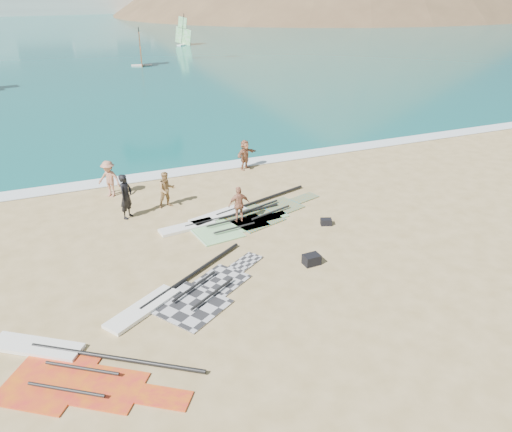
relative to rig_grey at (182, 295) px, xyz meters
name	(u,v)px	position (x,y,z in m)	size (l,w,h in m)	color
ground	(311,293)	(3.83, -1.39, -0.05)	(300.00, 300.00, 0.00)	tan
sea	(58,19)	(3.83, 130.61, -0.05)	(300.00, 240.00, 0.06)	#0D5C5C
surf_line	(197,170)	(3.83, 10.91, -0.05)	(300.00, 1.20, 0.04)	white
headland_main	(350,12)	(88.83, 128.61, -0.05)	(143.00, 143.00, 45.00)	brown
headland_minor	(419,8)	(123.83, 138.61, -0.05)	(70.00, 70.00, 28.00)	brown
rig_grey	(182,295)	(0.00, 0.00, 0.00)	(5.88, 4.34, 0.20)	#2A2A2D
rig_green	(216,226)	(2.57, 4.23, 0.00)	(5.44, 2.36, 0.20)	green
rig_orange	(249,212)	(4.31, 4.97, 0.00)	(6.30, 3.48, 0.20)	orange
rig_red	(67,366)	(-3.58, -1.94, 0.00)	(5.18, 4.73, 0.20)	red
gear_bag_near	(312,260)	(4.70, 0.16, 0.13)	(0.57, 0.42, 0.37)	black
gear_bag_far	(326,222)	(6.75, 2.66, 0.08)	(0.44, 0.31, 0.26)	black
person_wetsuit	(126,196)	(-0.53, 6.53, 0.91)	(0.70, 0.46, 1.91)	black
beachgoer_left	(167,190)	(1.27, 6.95, 0.75)	(0.78, 0.61, 1.60)	#A27B4A
beachgoer_mid	(109,179)	(-0.85, 9.13, 0.80)	(1.10, 0.63, 1.70)	#AF745C
beachgoer_back	(239,205)	(3.60, 4.30, 0.73)	(0.91, 0.38, 1.55)	#AF6F52
beachgoer_right	(245,155)	(6.20, 10.11, 0.73)	(1.45, 0.46, 1.57)	#A36A4A
windsurfer_centre	(141,55)	(8.10, 46.68, 1.21)	(2.43, 2.85, 4.29)	white
windsurfer_right	(183,36)	(17.95, 64.23, 1.27)	(2.39, 2.42, 4.55)	white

